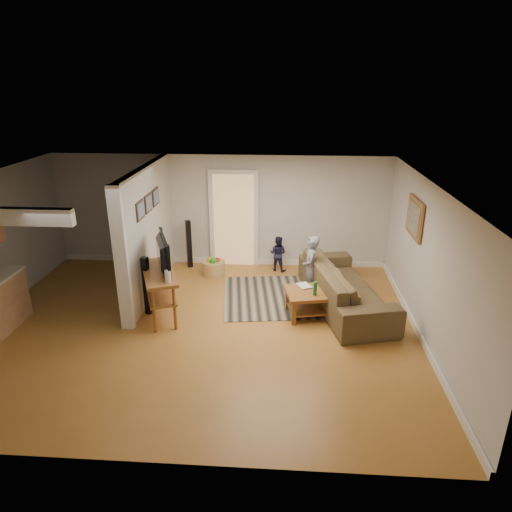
% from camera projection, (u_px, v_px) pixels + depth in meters
% --- Properties ---
extents(ground, '(7.50, 7.50, 0.00)m').
position_uv_depth(ground, '(199.00, 327.00, 7.90)').
color(ground, olive).
rests_on(ground, ground).
extents(room_shell, '(7.54, 6.02, 2.52)m').
position_uv_depth(room_shell, '(138.00, 238.00, 7.83)').
color(room_shell, '#BBB9B3').
rests_on(room_shell, ground).
extents(area_rug, '(2.90, 2.27, 0.01)m').
position_uv_depth(area_rug, '(292.00, 296.00, 9.02)').
color(area_rug, black).
rests_on(area_rug, ground).
extents(sofa, '(1.69, 2.94, 0.81)m').
position_uv_depth(sofa, '(344.00, 305.00, 8.66)').
color(sofa, '#4F4A27').
rests_on(sofa, ground).
extents(coffee_table, '(1.35, 0.95, 0.73)m').
position_uv_depth(coffee_table, '(321.00, 296.00, 8.19)').
color(coffee_table, brown).
rests_on(coffee_table, ground).
extents(tv_console, '(0.98, 1.46, 1.18)m').
position_uv_depth(tv_console, '(160.00, 275.00, 8.03)').
color(tv_console, brown).
rests_on(tv_console, ground).
extents(speaker_left, '(0.13, 0.13, 1.10)m').
position_uv_depth(speaker_left, '(147.00, 286.00, 8.18)').
color(speaker_left, black).
rests_on(speaker_left, ground).
extents(speaker_right, '(0.15, 0.15, 1.10)m').
position_uv_depth(speaker_right, '(189.00, 244.00, 10.25)').
color(speaker_right, black).
rests_on(speaker_right, ground).
extents(toy_basket, '(0.49, 0.49, 0.43)m').
position_uv_depth(toy_basket, '(214.00, 267.00, 9.95)').
color(toy_basket, '#A58A47').
rests_on(toy_basket, ground).
extents(child, '(0.35, 0.49, 1.28)m').
position_uv_depth(child, '(309.00, 298.00, 8.95)').
color(child, slate).
rests_on(child, ground).
extents(toddler, '(0.47, 0.41, 0.80)m').
position_uv_depth(toddler, '(278.00, 270.00, 10.26)').
color(toddler, '#1C1C3A').
rests_on(toddler, ground).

